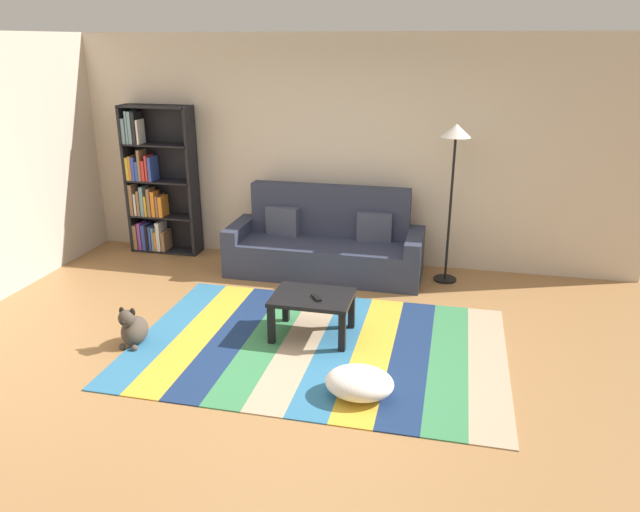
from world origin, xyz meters
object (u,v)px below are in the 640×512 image
(bookshelf, at_px, (154,186))
(pouf, at_px, (359,383))
(couch, at_px, (326,245))
(dog, at_px, (133,329))
(coffee_table, at_px, (312,303))
(standing_lamp, at_px, (455,152))
(tv_remote, at_px, (316,298))

(bookshelf, height_order, pouf, bookshelf)
(couch, relative_size, dog, 5.69)
(coffee_table, bearing_deg, dog, -160.78)
(coffee_table, distance_m, standing_lamp, 2.35)
(couch, xyz_separation_m, pouf, (0.83, -2.54, -0.21))
(pouf, relative_size, dog, 1.35)
(standing_lamp, height_order, tv_remote, standing_lamp)
(couch, height_order, bookshelf, bookshelf)
(coffee_table, height_order, standing_lamp, standing_lamp)
(tv_remote, bearing_deg, standing_lamp, 22.84)
(pouf, bearing_deg, bookshelf, 137.94)
(bookshelf, xyz_separation_m, dog, (1.00, -2.44, -0.70))
(couch, relative_size, bookshelf, 1.21)
(couch, xyz_separation_m, tv_remote, (0.29, -1.69, 0.08))
(coffee_table, distance_m, tv_remote, 0.11)
(pouf, bearing_deg, coffee_table, 123.01)
(dog, distance_m, standing_lamp, 3.74)
(couch, bearing_deg, tv_remote, -80.38)
(dog, bearing_deg, coffee_table, 19.22)
(bookshelf, bearing_deg, pouf, -42.06)
(pouf, relative_size, standing_lamp, 0.30)
(coffee_table, bearing_deg, standing_lamp, 55.36)
(pouf, xyz_separation_m, tv_remote, (-0.54, 0.86, 0.29))
(couch, bearing_deg, dog, -121.03)
(couch, relative_size, standing_lamp, 1.27)
(bookshelf, bearing_deg, dog, -67.74)
(couch, relative_size, tv_remote, 15.07)
(coffee_table, height_order, tv_remote, tv_remote)
(bookshelf, bearing_deg, couch, -6.99)
(couch, distance_m, bookshelf, 2.38)
(coffee_table, relative_size, pouf, 1.37)
(dog, xyz_separation_m, standing_lamp, (2.70, 2.22, 1.32))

